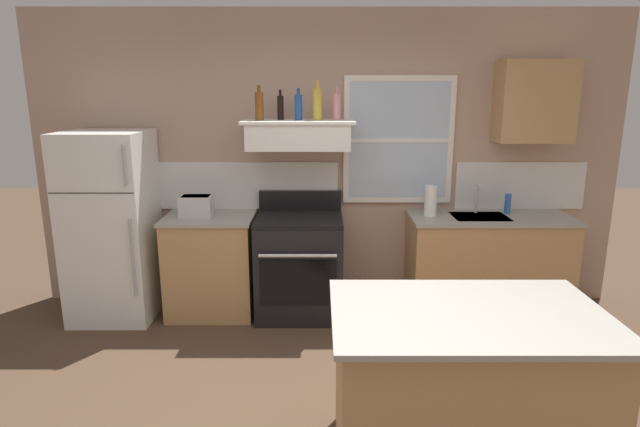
% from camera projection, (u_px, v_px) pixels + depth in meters
% --- Properties ---
extents(back_wall, '(5.40, 0.11, 2.70)m').
position_uv_depth(back_wall, '(328.00, 161.00, 4.83)').
color(back_wall, tan).
rests_on(back_wall, ground_plane).
extents(refrigerator, '(0.70, 0.72, 1.66)m').
position_uv_depth(refrigerator, '(109.00, 226.00, 4.57)').
color(refrigerator, white).
rests_on(refrigerator, ground_plane).
extents(counter_left_of_stove, '(0.79, 0.63, 0.91)m').
position_uv_depth(counter_left_of_stove, '(210.00, 264.00, 4.72)').
color(counter_left_of_stove, tan).
rests_on(counter_left_of_stove, ground_plane).
extents(toaster, '(0.30, 0.20, 0.19)m').
position_uv_depth(toaster, '(194.00, 206.00, 4.56)').
color(toaster, silver).
rests_on(toaster, counter_left_of_stove).
extents(stove_range, '(0.76, 0.69, 1.09)m').
position_uv_depth(stove_range, '(298.00, 265.00, 4.69)').
color(stove_range, black).
rests_on(stove_range, ground_plane).
extents(range_hood_shelf, '(0.96, 0.52, 0.24)m').
position_uv_depth(range_hood_shelf, '(297.00, 134.00, 4.51)').
color(range_hood_shelf, white).
extents(bottle_amber_wine, '(0.07, 0.07, 0.29)m').
position_uv_depth(bottle_amber_wine, '(257.00, 106.00, 4.40)').
color(bottle_amber_wine, brown).
rests_on(bottle_amber_wine, range_hood_shelf).
extents(bottle_balsamic_dark, '(0.06, 0.06, 0.26)m').
position_uv_depth(bottle_balsamic_dark, '(278.00, 107.00, 4.51)').
color(bottle_balsamic_dark, black).
rests_on(bottle_balsamic_dark, range_hood_shelf).
extents(bottle_blue_liqueur, '(0.07, 0.07, 0.27)m').
position_uv_depth(bottle_blue_liqueur, '(296.00, 107.00, 4.45)').
color(bottle_blue_liqueur, '#1E478C').
rests_on(bottle_blue_liqueur, range_hood_shelf).
extents(bottle_champagne_gold_foil, '(0.08, 0.08, 0.33)m').
position_uv_depth(bottle_champagne_gold_foil, '(315.00, 104.00, 4.42)').
color(bottle_champagne_gold_foil, '#B29333').
rests_on(bottle_champagne_gold_foil, range_hood_shelf).
extents(bottle_rose_pink, '(0.07, 0.07, 0.28)m').
position_uv_depth(bottle_rose_pink, '(335.00, 106.00, 4.46)').
color(bottle_rose_pink, '#C67F84').
rests_on(bottle_rose_pink, range_hood_shelf).
extents(counter_right_with_sink, '(1.43, 0.63, 0.91)m').
position_uv_depth(counter_right_with_sink, '(484.00, 264.00, 4.73)').
color(counter_right_with_sink, tan).
rests_on(counter_right_with_sink, ground_plane).
extents(sink_faucet, '(0.03, 0.17, 0.28)m').
position_uv_depth(sink_faucet, '(475.00, 194.00, 4.68)').
color(sink_faucet, silver).
rests_on(sink_faucet, counter_right_with_sink).
extents(paper_towel_roll, '(0.11, 0.11, 0.27)m').
position_uv_depth(paper_towel_roll, '(429.00, 201.00, 4.59)').
color(paper_towel_roll, white).
rests_on(paper_towel_roll, counter_right_with_sink).
extents(dish_soap_bottle, '(0.06, 0.06, 0.18)m').
position_uv_depth(dish_soap_bottle, '(505.00, 203.00, 4.70)').
color(dish_soap_bottle, blue).
rests_on(dish_soap_bottle, counter_right_with_sink).
extents(kitchen_island, '(1.40, 0.90, 0.91)m').
position_uv_depth(kitchen_island, '(461.00, 391.00, 2.75)').
color(kitchen_island, tan).
rests_on(kitchen_island, ground_plane).
extents(upper_cabinet_right, '(0.64, 0.32, 0.70)m').
position_uv_depth(upper_cabinet_right, '(532.00, 101.00, 4.53)').
color(upper_cabinet_right, tan).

